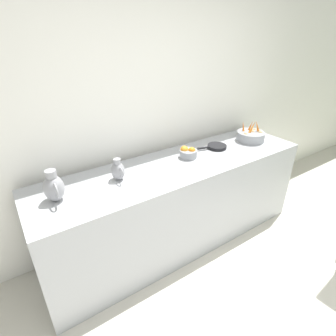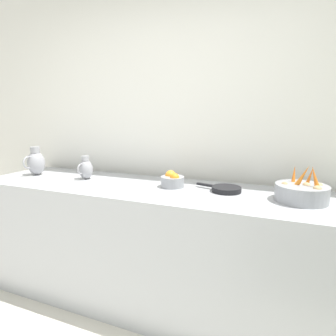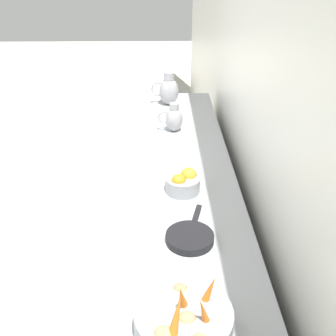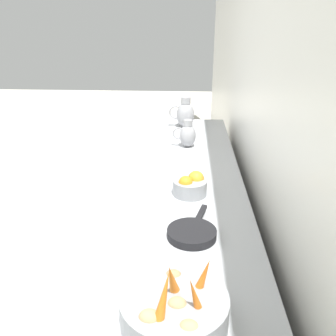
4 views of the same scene
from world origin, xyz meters
The scene contains 7 objects.
tile_wall_left centered at (-1.95, 0.38, 1.50)m, with size 0.10×9.53×3.00m, color white.
prep_counter centered at (-1.48, -0.12, 0.47)m, with size 0.73×2.78×0.94m, color #ADAFB5.
vegetable_colander centered at (-1.50, 0.92, 1.00)m, with size 0.31×0.31×0.24m.
orange_bowl centered at (-1.55, 0.05, 0.99)m, with size 0.18×0.18×0.12m.
metal_pitcher_tall centered at (-1.50, -1.24, 1.05)m, with size 0.21×0.15×0.25m.
metal_pitcher_short centered at (-1.52, -0.72, 1.03)m, with size 0.17×0.12×0.20m.
skillet_on_counter centered at (-1.55, 0.44, 0.96)m, with size 0.21×0.33×0.03m.
Camera 2 is at (0.35, 0.76, 1.46)m, focal length 29.72 mm.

